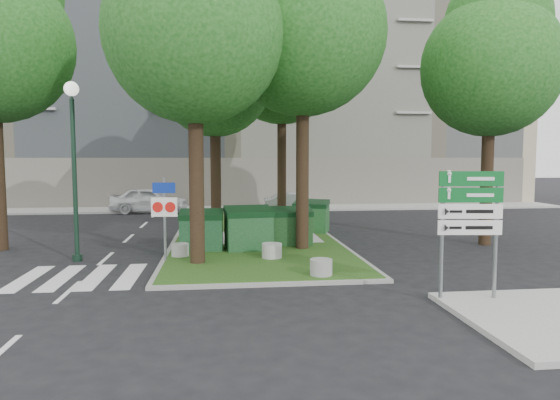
{
  "coord_description": "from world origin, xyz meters",
  "views": [
    {
      "loc": [
        -0.78,
        -12.42,
        3.29
      ],
      "look_at": [
        0.96,
        2.21,
        2.0
      ],
      "focal_mm": 32.0,
      "sensor_mm": 36.0,
      "label": 1
    }
  ],
  "objects": [
    {
      "name": "traffic_sign_pole",
      "position": [
        -2.5,
        3.0,
        1.71
      ],
      "size": [
        0.8,
        0.14,
        2.66
      ],
      "rotation": [
        0.0,
        0.0,
        -0.13
      ],
      "color": "slate",
      "rests_on": "ground"
    },
    {
      "name": "tree_median_mid",
      "position": [
        -0.91,
        9.06,
        6.98
      ],
      "size": [
        4.8,
        4.8,
        9.99
      ],
      "color": "black",
      "rests_on": "ground"
    },
    {
      "name": "bollard_right",
      "position": [
        1.86,
        0.5,
        0.33
      ],
      "size": [
        0.6,
        0.6,
        0.43
      ],
      "primitive_type": "cylinder",
      "color": "gray",
      "rests_on": "median_island"
    },
    {
      "name": "ground",
      "position": [
        0.0,
        0.0,
        0.0
      ],
      "size": [
        120.0,
        120.0,
        0.0
      ],
      "primitive_type": "plane",
      "color": "black",
      "rests_on": "ground"
    },
    {
      "name": "median_island",
      "position": [
        0.5,
        8.0,
        0.06
      ],
      "size": [
        6.0,
        16.0,
        0.12
      ],
      "primitive_type": "cube",
      "color": "#1E4012",
      "rests_on": "ground"
    },
    {
      "name": "tree_median_far",
      "position": [
        2.29,
        12.06,
        8.32
      ],
      "size": [
        5.8,
        5.8,
        11.93
      ],
      "color": "black",
      "rests_on": "ground"
    },
    {
      "name": "car_silver",
      "position": [
        3.5,
        15.83,
        0.61
      ],
      "size": [
        3.73,
        1.37,
        1.22
      ],
      "primitive_type": "imported",
      "rotation": [
        0.0,
        0.0,
        1.55
      ],
      "color": "#AEB1B7",
      "rests_on": "ground"
    },
    {
      "name": "street_lamp",
      "position": [
        -5.31,
        3.75,
        3.51
      ],
      "size": [
        0.44,
        0.44,
        5.58
      ],
      "color": "black",
      "rests_on": "ground"
    },
    {
      "name": "directional_sign",
      "position": [
        4.7,
        -2.0,
        2.01
      ],
      "size": [
        1.42,
        0.24,
        2.85
      ],
      "rotation": [
        0.0,
        0.0,
        -0.12
      ],
      "color": "slate",
      "rests_on": "sidewalk_corner"
    },
    {
      "name": "tree_median_near_left",
      "position": [
        -1.41,
        2.56,
        7.32
      ],
      "size": [
        5.2,
        5.2,
        10.53
      ],
      "color": "black",
      "rests_on": "ground"
    },
    {
      "name": "zebra_crossing",
      "position": [
        -3.75,
        1.5,
        0.01
      ],
      "size": [
        5.0,
        3.0,
        0.01
      ],
      "primitive_type": "cube",
      "color": "silver",
      "rests_on": "ground"
    },
    {
      "name": "dumpster_a",
      "position": [
        -1.46,
        4.62,
        0.78
      ],
      "size": [
        1.49,
        1.06,
        1.37
      ],
      "rotation": [
        0.0,
        0.0,
        -0.02
      ],
      "color": "#103D1C",
      "rests_on": "median_island"
    },
    {
      "name": "dumpster_d",
      "position": [
        3.0,
        8.22,
        0.76
      ],
      "size": [
        1.71,
        1.47,
        1.34
      ],
      "rotation": [
        0.0,
        0.0,
        -0.38
      ],
      "color": "#164A1B",
      "rests_on": "median_island"
    },
    {
      "name": "litter_bin",
      "position": [
        3.04,
        7.98,
        0.47
      ],
      "size": [
        0.4,
        0.4,
        0.71
      ],
      "primitive_type": "cylinder",
      "color": "yellow",
      "rests_on": "median_island"
    },
    {
      "name": "building_sidewalk",
      "position": [
        0.0,
        18.5,
        0.06
      ],
      "size": [
        42.0,
        3.0,
        0.12
      ],
      "primitive_type": "cube",
      "color": "#999993",
      "rests_on": "ground"
    },
    {
      "name": "bollard_mid",
      "position": [
        0.78,
        2.94,
        0.35
      ],
      "size": [
        0.63,
        0.63,
        0.45
      ],
      "primitive_type": "cylinder",
      "color": "#9E9E99",
      "rests_on": "median_island"
    },
    {
      "name": "bollard_left",
      "position": [
        -2.1,
        3.55,
        0.32
      ],
      "size": [
        0.55,
        0.55,
        0.39
      ],
      "primitive_type": "cylinder",
      "color": "#A4A39F",
      "rests_on": "median_island"
    },
    {
      "name": "dumpster_c",
      "position": [
        1.74,
        5.29,
        0.77
      ],
      "size": [
        1.46,
        1.03,
        1.35
      ],
      "rotation": [
        0.0,
        0.0,
        0.01
      ],
      "color": "#103711",
      "rests_on": "median_island"
    },
    {
      "name": "apartment_building",
      "position": [
        0.0,
        26.0,
        8.0
      ],
      "size": [
        41.0,
        12.0,
        16.0
      ],
      "primitive_type": "cube",
      "color": "tan",
      "rests_on": "ground"
    },
    {
      "name": "tree_street_right",
      "position": [
        9.09,
        5.06,
        6.98
      ],
      "size": [
        5.0,
        5.0,
        10.06
      ],
      "color": "black",
      "rests_on": "ground"
    },
    {
      "name": "car_white",
      "position": [
        -4.95,
        17.24,
        0.75
      ],
      "size": [
        4.53,
        2.05,
        1.51
      ],
      "primitive_type": "imported",
      "rotation": [
        0.0,
        0.0,
        1.51
      ],
      "color": "silver",
      "rests_on": "ground"
    },
    {
      "name": "tree_median_near_right",
      "position": [
        2.09,
        4.56,
        7.99
      ],
      "size": [
        5.6,
        5.6,
        11.46
      ],
      "color": "black",
      "rests_on": "ground"
    },
    {
      "name": "median_kerb",
      "position": [
        0.5,
        8.0,
        0.05
      ],
      "size": [
        6.3,
        16.3,
        0.1
      ],
      "primitive_type": "cube",
      "color": "gray",
      "rests_on": "ground"
    },
    {
      "name": "dumpster_b",
      "position": [
        0.14,
        4.5,
        0.83
      ],
      "size": [
        1.71,
        1.3,
        1.48
      ],
      "rotation": [
        0.0,
        0.0,
        0.13
      ],
      "color": "#123E19",
      "rests_on": "median_island"
    }
  ]
}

